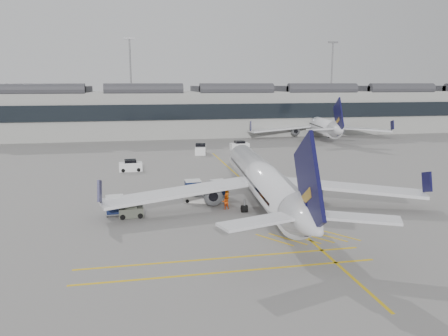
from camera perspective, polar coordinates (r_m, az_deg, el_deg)
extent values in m
plane|color=gray|center=(42.90, -5.38, -6.79)|extent=(220.00, 220.00, 0.00)
cube|color=#9E9E99|center=(112.98, -9.38, 7.01)|extent=(200.00, 20.00, 11.00)
cube|color=black|center=(102.74, -9.18, 7.20)|extent=(200.00, 0.50, 3.60)
cube|color=#38383D|center=(112.73, -9.48, 10.16)|extent=(200.00, 18.00, 1.40)
cylinder|color=slate|center=(126.65, -12.03, 10.51)|extent=(0.44, 0.44, 25.00)
cube|color=slate|center=(127.23, -12.27, 16.23)|extent=(3.00, 0.60, 0.50)
cylinder|color=slate|center=(139.78, 13.82, 10.46)|extent=(0.44, 0.44, 25.00)
cube|color=slate|center=(140.30, 14.07, 15.64)|extent=(3.00, 0.60, 0.50)
cube|color=gold|center=(54.18, 4.05, -2.98)|extent=(0.25, 60.00, 0.01)
cylinder|color=silver|center=(47.19, 5.05, -1.42)|extent=(5.78, 28.35, 3.53)
cone|color=silver|center=(62.61, 2.07, 1.70)|extent=(3.82, 4.03, 3.53)
cone|color=silver|center=(31.84, 11.13, -7.02)|extent=(3.88, 4.77, 3.53)
cube|color=silver|center=(45.03, -5.78, -3.14)|extent=(16.30, 6.98, 0.33)
cube|color=silver|center=(48.68, 15.72, -2.43)|extent=(16.03, 9.25, 0.33)
cylinder|color=slate|center=(47.19, -1.59, -3.25)|extent=(2.24, 3.53, 1.97)
cylinder|color=slate|center=(49.35, 11.12, -2.82)|extent=(2.24, 3.53, 1.97)
cube|color=black|center=(31.65, 10.99, -2.19)|extent=(0.86, 7.14, 7.86)
cylinder|color=black|center=(58.11, 2.83, -1.71)|extent=(0.31, 0.62, 0.60)
cylinder|color=black|center=(45.17, 2.68, -5.33)|extent=(0.72, 0.80, 0.75)
cylinder|color=black|center=(46.15, 8.46, -5.09)|extent=(0.72, 0.80, 0.75)
cylinder|color=silver|center=(111.16, 12.13, 5.60)|extent=(7.98, 29.45, 3.66)
cone|color=silver|center=(127.18, 10.22, 6.32)|extent=(4.20, 4.40, 3.66)
cone|color=silver|center=(94.93, 14.76, 4.83)|extent=(4.32, 5.17, 3.66)
cube|color=silver|center=(107.80, 7.53, 5.12)|extent=(16.91, 6.17, 0.34)
cube|color=silver|center=(112.61, 16.87, 4.99)|extent=(16.38, 10.55, 0.34)
cylinder|color=slate|center=(110.47, 9.19, 4.85)|extent=(2.55, 3.77, 2.05)
cylinder|color=slate|center=(113.36, 14.80, 4.78)|extent=(2.55, 3.77, 2.05)
cube|color=black|center=(95.25, 14.73, 6.50)|extent=(1.40, 7.37, 8.16)
cylinder|color=black|center=(122.24, 10.73, 4.82)|extent=(0.36, 0.66, 0.62)
cylinder|color=black|center=(108.49, 11.16, 4.08)|extent=(0.79, 0.87, 0.78)
cylinder|color=black|center=(109.77, 13.63, 4.06)|extent=(0.79, 0.87, 0.78)
cube|color=silver|center=(49.07, -3.11, -4.07)|extent=(3.82, 2.55, 0.65)
cube|color=black|center=(48.70, -2.05, -3.26)|extent=(3.33, 2.07, 1.38)
cube|color=silver|center=(49.13, -4.30, -3.27)|extent=(1.21, 1.43, 0.84)
cylinder|color=black|center=(48.77, -4.78, -4.33)|extent=(0.44, 0.30, 0.41)
cylinder|color=black|center=(50.00, -4.43, -3.94)|extent=(0.44, 0.30, 0.41)
cylinder|color=black|center=(48.23, -1.75, -4.47)|extent=(0.44, 0.30, 0.41)
cylinder|color=black|center=(49.48, -1.47, -4.07)|extent=(0.44, 0.30, 0.41)
cube|color=gray|center=(51.19, -4.07, -3.58)|extent=(1.95, 1.62, 0.14)
cube|color=#111C44|center=(50.97, -4.08, -2.60)|extent=(1.78, 1.56, 1.64)
cube|color=silver|center=(50.77, -4.10, -1.65)|extent=(1.84, 1.62, 0.11)
cylinder|color=black|center=(50.51, -4.86, -3.89)|extent=(0.25, 0.12, 0.25)
cylinder|color=black|center=(51.70, -5.04, -3.54)|extent=(0.25, 0.12, 0.25)
cylinder|color=black|center=(50.73, -3.08, -3.80)|extent=(0.25, 0.12, 0.25)
cylinder|color=black|center=(51.92, -3.30, -3.45)|extent=(0.25, 0.12, 0.25)
cube|color=gray|center=(51.45, -0.72, -3.49)|extent=(2.15, 1.92, 0.13)
cube|color=#111C44|center=(51.24, -0.73, -2.56)|extent=(1.98, 1.83, 1.56)
cube|color=silver|center=(51.05, -0.73, -1.67)|extent=(2.05, 1.89, 0.11)
cylinder|color=black|center=(50.64, -1.21, -3.82)|extent=(0.26, 0.16, 0.24)
cylinder|color=black|center=(51.68, -1.76, -3.52)|extent=(0.26, 0.16, 0.24)
cylinder|color=black|center=(51.27, 0.32, -3.63)|extent=(0.26, 0.16, 0.24)
cylinder|color=black|center=(52.30, -0.25, -3.34)|extent=(0.26, 0.16, 0.24)
cube|color=gray|center=(45.49, -12.71, -5.73)|extent=(2.08, 1.88, 0.12)
cube|color=#111C44|center=(45.27, -12.75, -4.74)|extent=(1.92, 1.78, 1.48)
cube|color=silver|center=(45.07, -12.79, -3.79)|extent=(1.98, 1.85, 0.10)
cylinder|color=black|center=(45.23, -13.79, -5.97)|extent=(0.24, 0.16, 0.22)
cylinder|color=black|center=(46.24, -13.33, -5.58)|extent=(0.24, 0.16, 0.22)
cylinder|color=black|center=(44.78, -12.06, -6.07)|extent=(0.24, 0.16, 0.22)
cylinder|color=black|center=(45.80, -11.63, -5.66)|extent=(0.24, 0.16, 0.22)
cube|color=gray|center=(45.62, -14.01, -5.73)|extent=(1.99, 1.69, 0.13)
cube|color=#111C44|center=(45.38, -14.07, -4.66)|extent=(1.83, 1.62, 1.60)
cube|color=silver|center=(45.16, -14.12, -3.64)|extent=(1.88, 1.68, 0.11)
cylinder|color=black|center=(45.04, -14.96, -6.09)|extent=(0.25, 0.13, 0.24)
cylinder|color=black|center=(46.20, -15.00, -5.66)|extent=(0.25, 0.13, 0.24)
cylinder|color=black|center=(45.09, -12.99, -5.98)|extent=(0.25, 0.13, 0.24)
cylinder|color=black|center=(46.25, -13.09, -5.55)|extent=(0.25, 0.13, 0.24)
imported|color=orange|center=(48.10, 0.38, -3.60)|extent=(0.82, 0.78, 1.89)
imported|color=#DD460B|center=(46.13, 0.20, -4.43)|extent=(0.79, 0.62, 1.59)
cube|color=#525649|center=(44.43, -12.04, -5.66)|extent=(2.43, 1.54, 0.94)
cube|color=#525649|center=(44.28, -12.07, -4.96)|extent=(1.19, 1.19, 0.47)
cylinder|color=black|center=(43.90, -13.10, -6.25)|extent=(0.54, 0.26, 0.53)
cylinder|color=black|center=(45.07, -13.14, -5.80)|extent=(0.54, 0.26, 0.53)
cylinder|color=black|center=(43.96, -10.88, -6.14)|extent=(0.54, 0.26, 0.53)
cylinder|color=black|center=(45.13, -10.98, -5.69)|extent=(0.54, 0.26, 0.53)
cone|color=#F24C0A|center=(64.02, 4.60, -0.59)|extent=(0.35, 0.35, 0.49)
cone|color=#F24C0A|center=(48.65, 11.59, -4.48)|extent=(0.39, 0.39, 0.55)
cube|color=white|center=(67.50, -12.11, 0.16)|extent=(3.50, 1.90, 1.33)
cube|color=black|center=(67.36, -12.13, 0.84)|extent=(1.79, 1.71, 0.57)
cylinder|color=black|center=(66.79, -13.04, -0.32)|extent=(0.58, 0.24, 0.57)
cylinder|color=black|center=(68.28, -13.08, -0.08)|extent=(0.58, 0.24, 0.57)
cylinder|color=black|center=(66.88, -11.09, -0.23)|extent=(0.58, 0.24, 0.57)
cylinder|color=black|center=(68.37, -11.17, 0.01)|extent=(0.58, 0.24, 0.57)
cube|color=white|center=(81.97, -3.07, 2.34)|extent=(2.60, 4.12, 1.49)
cube|color=black|center=(81.84, -3.08, 2.96)|extent=(2.13, 2.22, 0.64)
cylinder|color=black|center=(80.75, -2.50, 1.90)|extent=(0.35, 0.67, 0.64)
cylinder|color=black|center=(80.83, -3.71, 1.90)|extent=(0.35, 0.67, 0.64)
cylinder|color=black|center=(83.26, -2.44, 2.18)|extent=(0.35, 0.67, 0.64)
cylinder|color=black|center=(83.34, -3.61, 2.18)|extent=(0.35, 0.67, 0.64)
cube|color=white|center=(86.71, 2.05, 2.80)|extent=(3.78, 2.08, 1.42)
cube|color=black|center=(86.60, 2.05, 3.37)|extent=(1.94, 1.85, 0.61)
cylinder|color=black|center=(85.65, 1.43, 2.43)|extent=(0.62, 0.27, 0.61)
cylinder|color=black|center=(87.19, 1.12, 2.58)|extent=(0.62, 0.27, 0.61)
cylinder|color=black|center=(86.38, 2.98, 2.49)|extent=(0.62, 0.27, 0.61)
cylinder|color=black|center=(87.91, 2.65, 2.64)|extent=(0.62, 0.27, 0.61)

